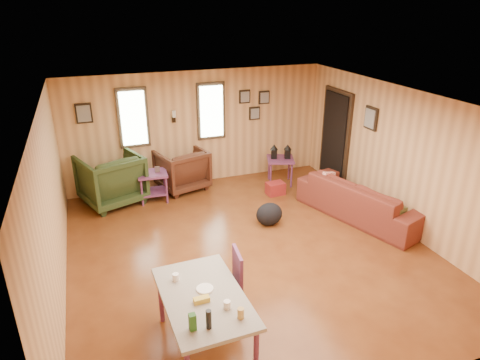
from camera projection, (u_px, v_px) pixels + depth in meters
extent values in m
cube|color=brown|center=(249.00, 250.00, 6.87)|extent=(5.50, 6.00, 0.02)
cube|color=#997C5B|center=(250.00, 100.00, 5.93)|extent=(5.50, 6.00, 0.02)
cube|color=#DEAA6F|center=(197.00, 128.00, 9.00)|extent=(5.50, 0.02, 2.40)
cube|color=#DEAA6F|center=(372.00, 305.00, 3.79)|extent=(5.50, 0.02, 2.40)
cube|color=#DEAA6F|center=(50.00, 209.00, 5.52)|extent=(0.02, 6.00, 2.40)
cube|color=#DEAA6F|center=(400.00, 159.00, 7.27)|extent=(0.02, 6.00, 2.40)
cube|color=black|center=(133.00, 118.00, 8.41)|extent=(0.60, 0.05, 1.20)
cube|color=#E0F2D1|center=(133.00, 118.00, 8.38)|extent=(0.48, 0.04, 1.06)
cube|color=black|center=(211.00, 111.00, 8.92)|extent=(0.60, 0.05, 1.20)
cube|color=#E0F2D1|center=(212.00, 112.00, 8.89)|extent=(0.48, 0.04, 1.06)
cube|color=black|center=(174.00, 119.00, 8.69)|extent=(0.07, 0.05, 0.12)
cylinder|color=silver|center=(174.00, 114.00, 8.59)|extent=(0.07, 0.07, 0.14)
cube|color=black|center=(335.00, 138.00, 9.03)|extent=(0.06, 1.00, 2.05)
cube|color=black|center=(334.00, 138.00, 9.01)|extent=(0.04, 0.82, 1.90)
cube|color=black|center=(245.00, 97.00, 9.06)|extent=(0.24, 0.04, 0.28)
cube|color=#9E998C|center=(245.00, 97.00, 9.04)|extent=(0.19, 0.02, 0.22)
cube|color=black|center=(264.00, 97.00, 9.23)|extent=(0.24, 0.04, 0.28)
cube|color=#9E998C|center=(265.00, 98.00, 9.20)|extent=(0.19, 0.02, 0.22)
cube|color=black|center=(254.00, 113.00, 9.29)|extent=(0.24, 0.04, 0.28)
cube|color=#9E998C|center=(255.00, 114.00, 9.26)|extent=(0.19, 0.02, 0.22)
cube|color=black|center=(84.00, 113.00, 8.06)|extent=(0.30, 0.04, 0.38)
cube|color=#9E998C|center=(84.00, 114.00, 8.04)|extent=(0.24, 0.02, 0.31)
cube|color=black|center=(371.00, 118.00, 7.80)|extent=(0.04, 0.34, 0.42)
cube|color=#9E998C|center=(370.00, 118.00, 7.79)|extent=(0.02, 0.27, 0.34)
imported|color=maroon|center=(363.00, 193.00, 7.74)|extent=(1.41, 2.51, 0.94)
imported|color=#472315|center=(181.00, 167.00, 8.90)|extent=(1.12, 1.08, 0.95)
imported|color=#2B3A1A|center=(111.00, 177.00, 8.24)|extent=(1.34, 1.30, 1.09)
cube|color=#73335F|center=(152.00, 174.00, 8.33)|extent=(0.61, 0.56, 0.04)
cube|color=#73335F|center=(154.00, 192.00, 8.48)|extent=(0.55, 0.50, 0.03)
cylinder|color=#73335F|center=(142.00, 193.00, 8.20)|extent=(0.04, 0.04, 0.56)
cylinder|color=#73335F|center=(167.00, 190.00, 8.32)|extent=(0.04, 0.04, 0.56)
cylinder|color=#73335F|center=(141.00, 185.00, 8.56)|extent=(0.04, 0.04, 0.56)
cylinder|color=#73335F|center=(164.00, 182.00, 8.68)|extent=(0.04, 0.04, 0.56)
cube|color=#4D3833|center=(145.00, 170.00, 8.26)|extent=(0.10, 0.03, 0.13)
cube|color=#4D3833|center=(157.00, 169.00, 8.32)|extent=(0.09, 0.03, 0.12)
cube|color=#73335F|center=(280.00, 159.00, 9.13)|extent=(0.70, 0.70, 0.04)
cylinder|color=#73335F|center=(271.00, 175.00, 9.03)|extent=(0.05, 0.05, 0.55)
cylinder|color=#73335F|center=(291.00, 175.00, 9.03)|extent=(0.05, 0.05, 0.55)
cylinder|color=#73335F|center=(269.00, 168.00, 9.43)|extent=(0.05, 0.05, 0.55)
cylinder|color=#73335F|center=(289.00, 168.00, 9.44)|extent=(0.05, 0.05, 0.55)
cube|color=black|center=(274.00, 154.00, 9.08)|extent=(0.16, 0.16, 0.20)
cone|color=black|center=(274.00, 147.00, 9.02)|extent=(0.21, 0.21, 0.11)
cube|color=black|center=(287.00, 154.00, 9.08)|extent=(0.16, 0.16, 0.20)
cone|color=black|center=(288.00, 147.00, 9.02)|extent=(0.21, 0.21, 0.11)
cube|color=maroon|center=(275.00, 188.00, 8.76)|extent=(0.37, 0.28, 0.26)
ellipsoid|color=black|center=(269.00, 214.00, 7.54)|extent=(0.48, 0.36, 0.41)
cube|color=#525931|center=(393.00, 210.00, 7.07)|extent=(0.45, 0.40, 0.12)
cube|color=red|center=(328.00, 180.00, 8.07)|extent=(0.35, 0.18, 0.34)
cube|color=tan|center=(338.00, 188.00, 7.95)|extent=(0.38, 0.33, 0.09)
cube|color=gray|center=(203.00, 297.00, 4.66)|extent=(0.90, 1.45, 0.05)
cylinder|color=#73335F|center=(256.00, 353.00, 4.39)|extent=(0.06, 0.06, 0.69)
cylinder|color=#73335F|center=(161.00, 298.00, 5.20)|extent=(0.06, 0.06, 0.69)
cylinder|color=#73335F|center=(217.00, 285.00, 5.45)|extent=(0.06, 0.06, 0.69)
cylinder|color=white|center=(227.00, 305.00, 4.45)|extent=(0.08, 0.08, 0.09)
cylinder|color=white|center=(176.00, 277.00, 4.89)|extent=(0.08, 0.08, 0.09)
cube|color=#265F22|center=(193.00, 322.00, 4.14)|extent=(0.07, 0.07, 0.18)
cylinder|color=black|center=(209.00, 319.00, 4.15)|extent=(0.06, 0.06, 0.21)
cylinder|color=tan|center=(241.00, 313.00, 4.30)|extent=(0.07, 0.07, 0.11)
cylinder|color=white|center=(205.00, 289.00, 4.74)|extent=(0.20, 0.20, 0.02)
cube|color=gold|center=(202.00, 300.00, 4.54)|extent=(0.17, 0.08, 0.06)
cube|color=#2B3A1A|center=(224.00, 287.00, 5.25)|extent=(0.45, 0.45, 0.05)
cube|color=#73335F|center=(238.00, 268.00, 5.19)|extent=(0.08, 0.40, 0.45)
cylinder|color=#73335F|center=(213.00, 313.00, 5.15)|extent=(0.04, 0.04, 0.43)
cylinder|color=#73335F|center=(240.00, 308.00, 5.22)|extent=(0.04, 0.04, 0.43)
cylinder|color=#73335F|center=(208.00, 296.00, 5.45)|extent=(0.04, 0.04, 0.43)
cylinder|color=#73335F|center=(234.00, 291.00, 5.52)|extent=(0.04, 0.04, 0.43)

